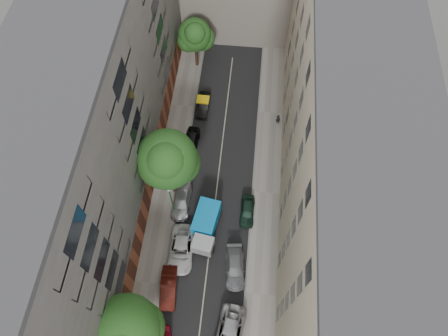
# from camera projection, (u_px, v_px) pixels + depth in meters

# --- Properties ---
(ground) EXTENTS (120.00, 120.00, 0.00)m
(ground) POSITION_uv_depth(u_px,v_px,m) (217.00, 189.00, 44.60)
(ground) COLOR #4C4C49
(ground) RESTS_ON ground
(road_surface) EXTENTS (8.00, 44.00, 0.02)m
(road_surface) POSITION_uv_depth(u_px,v_px,m) (217.00, 189.00, 44.59)
(road_surface) COLOR black
(road_surface) RESTS_ON ground
(sidewalk_left) EXTENTS (3.00, 44.00, 0.15)m
(sidewalk_left) POSITION_uv_depth(u_px,v_px,m) (168.00, 184.00, 44.79)
(sidewalk_left) COLOR gray
(sidewalk_left) RESTS_ON ground
(sidewalk_right) EXTENTS (3.00, 44.00, 0.15)m
(sidewalk_right) POSITION_uv_depth(u_px,v_px,m) (266.00, 193.00, 44.27)
(sidewalk_right) COLOR gray
(sidewalk_right) RESTS_ON ground
(building_left) EXTENTS (8.00, 44.00, 20.00)m
(building_left) POSITION_uv_depth(u_px,v_px,m) (95.00, 130.00, 36.35)
(building_left) COLOR #504D4B
(building_left) RESTS_ON ground
(building_right) EXTENTS (8.00, 44.00, 20.00)m
(building_right) POSITION_uv_depth(u_px,v_px,m) (338.00, 151.00, 35.30)
(building_right) COLOR #C4B498
(building_right) RESTS_ON ground
(tarp_truck) EXTENTS (2.99, 5.80, 2.54)m
(tarp_truck) POSITION_uv_depth(u_px,v_px,m) (205.00, 226.00, 40.99)
(tarp_truck) COLOR black
(tarp_truck) RESTS_ON ground
(car_left_1) EXTENTS (1.83, 4.38, 1.41)m
(car_left_1) POSITION_uv_depth(u_px,v_px,m) (169.00, 288.00, 38.70)
(car_left_1) COLOR #4D150F
(car_left_1) RESTS_ON ground
(car_left_2) EXTENTS (2.55, 5.36, 1.48)m
(car_left_2) POSITION_uv_depth(u_px,v_px,m) (181.00, 249.00, 40.50)
(car_left_2) COLOR silver
(car_left_2) RESTS_ON ground
(car_left_3) EXTENTS (1.91, 4.66, 1.35)m
(car_left_3) POSITION_uv_depth(u_px,v_px,m) (181.00, 201.00, 43.12)
(car_left_3) COLOR silver
(car_left_3) RESTS_ON ground
(car_left_4) EXTENTS (1.81, 4.16, 1.40)m
(car_left_4) POSITION_uv_depth(u_px,v_px,m) (191.00, 142.00, 46.73)
(car_left_4) COLOR black
(car_left_4) RESTS_ON ground
(car_left_5) EXTENTS (1.41, 3.92, 1.29)m
(car_left_5) POSITION_uv_depth(u_px,v_px,m) (203.00, 105.00, 49.42)
(car_left_5) COLOR black
(car_left_5) RESTS_ON ground
(car_right_0) EXTENTS (3.10, 5.61, 1.49)m
(car_right_0) POSITION_uv_depth(u_px,v_px,m) (229.00, 334.00, 36.65)
(car_right_0) COLOR #B1B1B5
(car_right_0) RESTS_ON ground
(car_right_1) EXTENTS (2.41, 4.74, 1.32)m
(car_right_1) POSITION_uv_depth(u_px,v_px,m) (235.00, 268.00, 39.68)
(car_right_1) COLOR gray
(car_right_1) RESTS_ON ground
(car_right_2) EXTENTS (1.51, 3.74, 1.27)m
(car_right_2) POSITION_uv_depth(u_px,v_px,m) (247.00, 211.00, 42.63)
(car_right_2) COLOR #152F22
(car_right_2) RESTS_ON ground
(tree_near) EXTENTS (6.05, 5.89, 8.33)m
(tree_near) POSITION_uv_depth(u_px,v_px,m) (126.00, 332.00, 32.42)
(tree_near) COLOR #382619
(tree_near) RESTS_ON sidewalk_left
(tree_mid) EXTENTS (6.13, 5.98, 10.18)m
(tree_mid) POSITION_uv_depth(u_px,v_px,m) (168.00, 161.00, 38.30)
(tree_mid) COLOR #382619
(tree_mid) RESTS_ON sidewalk_left
(tree_far) EXTENTS (4.58, 4.19, 7.43)m
(tree_far) POSITION_uv_depth(u_px,v_px,m) (195.00, 36.00, 48.79)
(tree_far) COLOR #382619
(tree_far) RESTS_ON sidewalk_left
(lamp_post) EXTENTS (0.36, 0.36, 5.68)m
(lamp_post) POSITION_uv_depth(u_px,v_px,m) (171.00, 198.00, 39.98)
(lamp_post) COLOR #185525
(lamp_post) RESTS_ON sidewalk_left
(pedestrian) EXTENTS (0.65, 0.55, 1.51)m
(pedestrian) POSITION_uv_depth(u_px,v_px,m) (278.00, 119.00, 48.05)
(pedestrian) COLOR black
(pedestrian) RESTS_ON sidewalk_right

